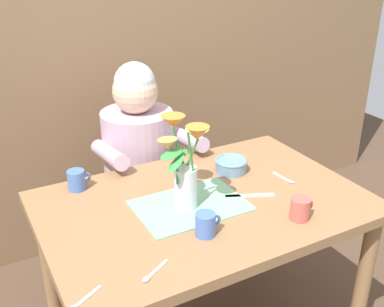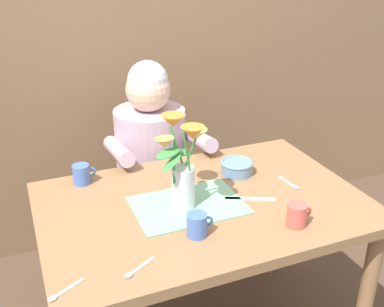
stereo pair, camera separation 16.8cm
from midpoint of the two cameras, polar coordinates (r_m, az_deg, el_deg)
wood_panel_backdrop at (r=2.50m, az=-13.00°, el=15.58°), size 4.00×0.10×2.50m
dining_table at (r=1.78m, az=-1.23°, el=-8.61°), size 1.20×0.80×0.74m
seated_person at (r=2.31m, az=-8.52°, el=-2.86°), size 0.45×0.47×1.14m
striped_placemat at (r=1.70m, az=-3.06°, el=-6.50°), size 0.40×0.28×0.00m
flower_vase at (r=1.61m, az=-3.89°, el=-0.88°), size 0.21×0.26×0.34m
ceramic_bowl at (r=1.93m, az=2.39°, el=-1.46°), size 0.14×0.14×0.06m
dinner_knife at (r=1.76m, az=4.47°, el=-5.28°), size 0.18×0.09×0.00m
tea_cup at (r=1.87m, az=-16.58°, el=-3.23°), size 0.09×0.07×0.08m
ceramic_mug at (r=1.52m, az=-1.46°, el=-8.83°), size 0.09×0.07×0.08m
coffee_cup at (r=1.63m, az=10.39°, el=-6.81°), size 0.09×0.07×0.08m
spoon_0 at (r=1.40m, az=-8.58°, el=-14.67°), size 0.11×0.07×0.01m
spoon_1 at (r=1.35m, az=-17.36°, el=-17.35°), size 0.11×0.07×0.01m
spoon_2 at (r=1.89m, az=9.18°, el=-3.26°), size 0.03×0.12×0.01m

